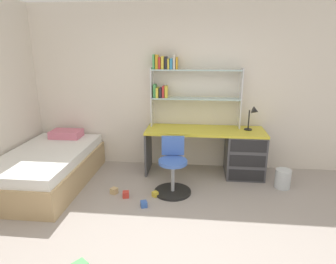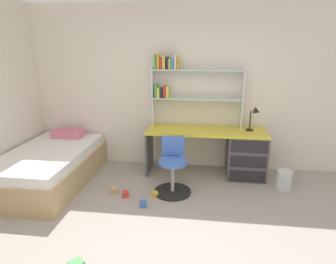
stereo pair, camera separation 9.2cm
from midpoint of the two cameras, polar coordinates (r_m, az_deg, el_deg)
room_shell at (r=3.90m, az=-15.92°, el=6.22°), size 6.14×5.95×2.67m
desk at (r=4.71m, az=13.76°, el=-3.68°), size 1.86×0.61×0.74m
bookshelf_hutch at (r=4.64m, az=3.67°, el=9.63°), size 1.43×0.22×1.14m
desk_lamp at (r=4.60m, az=17.33°, el=3.19°), size 0.20×0.17×0.38m
swivel_chair at (r=4.09m, az=1.59°, el=-7.81°), size 0.52×0.52×0.78m
bed_platform at (r=4.71m, az=-21.78°, el=-6.31°), size 1.12×1.91×0.64m
waste_bin at (r=4.57m, az=22.42°, el=-8.72°), size 0.22×0.22×0.28m
toy_block_blue_0 at (r=3.85m, az=-4.23°, el=-13.92°), size 0.10×0.10×0.08m
toy_block_yellow_2 at (r=4.08m, az=-1.95°, el=-12.10°), size 0.10×0.10×0.07m
toy_block_red_3 at (r=4.10m, az=-7.70°, el=-11.99°), size 0.10×0.10×0.08m
toy_block_natural_4 at (r=4.22m, az=-9.93°, el=-11.22°), size 0.12×0.12×0.09m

